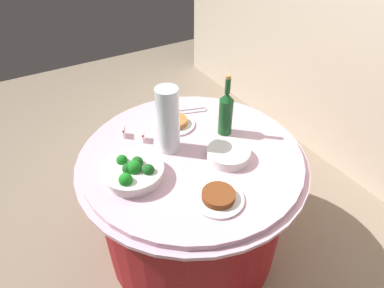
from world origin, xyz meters
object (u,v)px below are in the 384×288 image
(food_plate_peanuts, at_px, (175,123))
(food_plate_stir_fry, at_px, (218,197))
(broccoli_bowl, at_px, (133,172))
(serving_tongs, at_px, (194,110))
(plate_stack, at_px, (228,154))
(label_placard_mid, at_px, (143,136))
(label_placard_front, at_px, (124,131))
(decorative_fruit_vase, at_px, (168,124))
(wine_bottle, at_px, (226,112))

(food_plate_peanuts, height_order, food_plate_stir_fry, same)
(food_plate_stir_fry, bearing_deg, food_plate_peanuts, 169.47)
(broccoli_bowl, distance_m, serving_tongs, 0.63)
(broccoli_bowl, relative_size, plate_stack, 1.33)
(food_plate_stir_fry, relative_size, label_placard_mid, 4.00)
(food_plate_peanuts, xyz_separation_m, food_plate_stir_fry, (0.58, -0.11, 0.00))
(broccoli_bowl, distance_m, food_plate_peanuts, 0.45)
(plate_stack, bearing_deg, label_placard_front, -139.76)
(food_plate_peanuts, distance_m, food_plate_stir_fry, 0.59)
(decorative_fruit_vase, distance_m, food_plate_stir_fry, 0.44)
(wine_bottle, height_order, food_plate_peanuts, wine_bottle)
(decorative_fruit_vase, bearing_deg, broccoli_bowl, -65.39)
(wine_bottle, xyz_separation_m, decorative_fruit_vase, (-0.03, -0.32, 0.02))
(broccoli_bowl, xyz_separation_m, serving_tongs, (-0.35, 0.53, -0.04))
(plate_stack, height_order, serving_tongs, plate_stack)
(food_plate_stir_fry, bearing_deg, wine_bottle, 141.50)
(plate_stack, distance_m, food_plate_peanuts, 0.39)
(label_placard_front, bearing_deg, wine_bottle, 62.52)
(food_plate_peanuts, distance_m, label_placard_front, 0.28)
(broccoli_bowl, relative_size, label_placard_front, 5.09)
(broccoli_bowl, relative_size, decorative_fruit_vase, 0.82)
(food_plate_peanuts, relative_size, label_placard_front, 4.00)
(wine_bottle, xyz_separation_m, serving_tongs, (-0.27, -0.03, -0.12))
(wine_bottle, height_order, decorative_fruit_vase, decorative_fruit_vase)
(serving_tongs, distance_m, food_plate_stir_fry, 0.71)
(food_plate_stir_fry, bearing_deg, label_placard_mid, -169.64)
(plate_stack, bearing_deg, decorative_fruit_vase, -136.13)
(food_plate_peanuts, bearing_deg, plate_stack, 12.96)
(plate_stack, xyz_separation_m, label_placard_mid, (-0.34, -0.29, 0.01))
(wine_bottle, bearing_deg, plate_stack, -30.71)
(wine_bottle, relative_size, serving_tongs, 2.03)
(plate_stack, height_order, food_plate_peanuts, plate_stack)
(broccoli_bowl, distance_m, wine_bottle, 0.57)
(decorative_fruit_vase, height_order, food_plate_peanuts, decorative_fruit_vase)
(broccoli_bowl, distance_m, plate_stack, 0.46)
(broccoli_bowl, distance_m, decorative_fruit_vase, 0.29)
(broccoli_bowl, relative_size, food_plate_peanuts, 1.27)
(serving_tongs, relative_size, label_placard_mid, 3.01)
(broccoli_bowl, bearing_deg, plate_stack, 76.75)
(broccoli_bowl, height_order, food_plate_stir_fry, broccoli_bowl)
(wine_bottle, relative_size, label_placard_mid, 6.11)
(wine_bottle, distance_m, serving_tongs, 0.30)
(plate_stack, xyz_separation_m, label_placard_front, (-0.43, -0.37, 0.01))
(plate_stack, relative_size, label_placard_front, 3.82)
(wine_bottle, bearing_deg, food_plate_peanuts, -134.70)
(decorative_fruit_vase, relative_size, serving_tongs, 2.05)
(plate_stack, xyz_separation_m, food_plate_stir_fry, (0.20, -0.19, -0.01))
(plate_stack, distance_m, wine_bottle, 0.24)
(label_placard_front, distance_m, label_placard_mid, 0.11)
(decorative_fruit_vase, bearing_deg, food_plate_stir_fry, 1.84)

